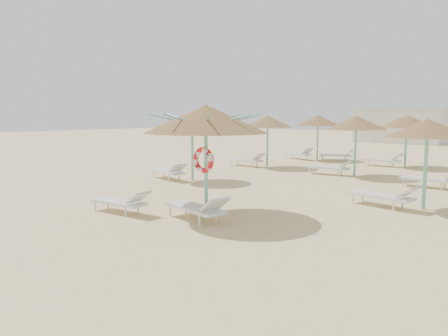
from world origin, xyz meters
The scene contains 6 objects.
ground centered at (0.00, 0.00, 0.00)m, with size 120.00×120.00×0.00m, color #D5BF82.
main_palapa centered at (0.07, 0.27, 2.63)m, with size 3.38×3.38×3.03m.
lounger_main_a centered at (-1.87, -1.10, 0.33)m, with size 1.95×0.74×0.69m.
lounger_main_b centered at (0.42, -0.43, 0.36)m, with size 2.18×1.03×0.76m.
palapa_field centered at (-0.12, 11.26, 2.32)m, with size 13.23×13.51×2.72m.
service_hut centered at (-6.00, 35.00, 1.64)m, with size 8.40×4.40×3.25m.
Camera 1 is at (8.05, -8.51, 2.78)m, focal length 35.00 mm.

